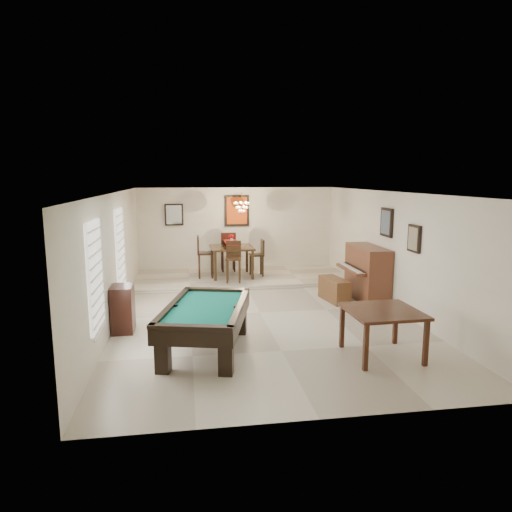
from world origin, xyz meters
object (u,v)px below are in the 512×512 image
object	(u,v)px
dining_chair_west	(205,257)
dining_chair_north	(228,251)
upright_piano	(361,274)
dining_chair_east	(256,258)
chandelier	(242,203)
apothecary_chest	(123,309)
piano_bench	(334,290)
square_table	(382,333)
flower_vase	(232,238)
dining_chair_south	(233,262)
dining_table	(232,259)
pool_table	(206,329)

from	to	relation	value
dining_chair_west	dining_chair_north	bearing A→B (deg)	-40.60
dining_chair_west	upright_piano	bearing A→B (deg)	-124.53
dining_chair_east	chandelier	bearing A→B (deg)	-90.07
upright_piano	dining_chair_west	xyz separation A→B (m)	(-3.58, 2.56, 0.06)
apothecary_chest	dining_chair_east	xyz separation A→B (m)	(3.20, 4.00, 0.20)
piano_bench	square_table	bearing A→B (deg)	-95.43
dining_chair_west	dining_chair_east	world-z (taller)	dining_chair_west
dining_chair_north	dining_chair_east	world-z (taller)	dining_chair_north
flower_vase	dining_chair_north	xyz separation A→B (m)	(-0.03, 0.79, -0.50)
apothecary_chest	dining_chair_north	size ratio (longest dim) A/B	0.75
square_table	apothecary_chest	size ratio (longest dim) A/B	1.28
dining_chair_south	apothecary_chest	bearing A→B (deg)	-118.97
dining_table	chandelier	distance (m)	1.62
dining_chair_north	dining_chair_east	bearing A→B (deg)	132.76
upright_piano	dining_table	world-z (taller)	upright_piano
dining_table	dining_chair_south	world-z (taller)	dining_chair_south
piano_bench	dining_chair_east	world-z (taller)	dining_chair_east
flower_vase	dining_chair_north	world-z (taller)	flower_vase
dining_table	dining_chair_west	world-z (taller)	dining_chair_west
piano_bench	dining_table	world-z (taller)	dining_table
square_table	flower_vase	distance (m)	6.28
apothecary_chest	dining_chair_south	world-z (taller)	dining_chair_south
piano_bench	dining_chair_west	distance (m)	3.90
pool_table	dining_chair_west	world-z (taller)	dining_chair_west
pool_table	dining_chair_east	xyz separation A→B (m)	(1.68, 5.24, 0.26)
apothecary_chest	dining_chair_west	size ratio (longest dim) A/B	0.75
upright_piano	dining_chair_east	bearing A→B (deg)	129.86
dining_chair_south	chandelier	bearing A→B (deg)	72.95
dining_chair_south	dining_chair_west	bearing A→B (deg)	143.18
dining_table	dining_chair_south	distance (m)	0.72
upright_piano	flower_vase	distance (m)	3.87
dining_chair_west	dining_chair_east	size ratio (longest dim) A/B	1.14
piano_bench	dining_chair_north	bearing A→B (deg)	123.70
dining_table	flower_vase	xyz separation A→B (m)	(0.00, 0.00, 0.61)
upright_piano	piano_bench	distance (m)	0.75
apothecary_chest	dining_chair_west	distance (m)	4.38
pool_table	upright_piano	size ratio (longest dim) A/B	1.48
square_table	dining_table	xyz separation A→B (m)	(-1.87, 5.94, 0.21)
apothecary_chest	dining_chair_east	world-z (taller)	dining_chair_east
pool_table	apothecary_chest	size ratio (longest dim) A/B	2.59
piano_bench	dining_chair_south	size ratio (longest dim) A/B	0.89
dining_table	dining_chair_north	world-z (taller)	dining_chair_north
pool_table	dining_chair_east	world-z (taller)	dining_chair_east
square_table	piano_bench	size ratio (longest dim) A/B	1.16
apothecary_chest	dining_chair_west	xyz separation A→B (m)	(1.74, 4.01, 0.27)
pool_table	flower_vase	size ratio (longest dim) A/B	9.68
pool_table	dining_chair_west	size ratio (longest dim) A/B	1.94
flower_vase	dining_chair_east	distance (m)	0.91
chandelier	pool_table	bearing A→B (deg)	-103.56
pool_table	apothecary_chest	bearing A→B (deg)	154.31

